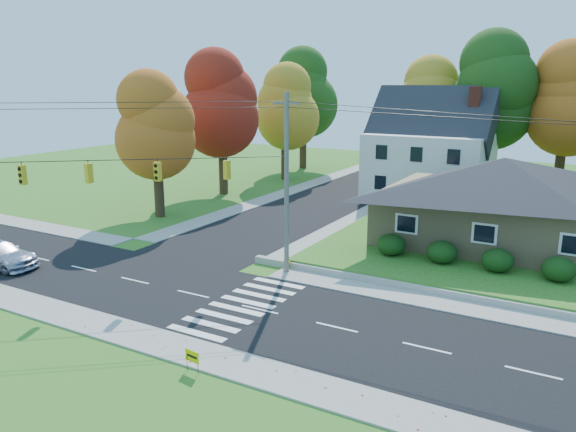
# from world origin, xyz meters

# --- Properties ---
(ground) EXTENTS (120.00, 120.00, 0.00)m
(ground) POSITION_xyz_m (0.00, 0.00, 0.00)
(ground) COLOR #3D7923
(road_main) EXTENTS (90.00, 8.00, 0.02)m
(road_main) POSITION_xyz_m (0.00, 0.00, 0.01)
(road_main) COLOR black
(road_main) RESTS_ON ground
(road_cross) EXTENTS (8.00, 44.00, 0.02)m
(road_cross) POSITION_xyz_m (-8.00, 26.00, 0.01)
(road_cross) COLOR black
(road_cross) RESTS_ON ground
(sidewalk_north) EXTENTS (90.00, 2.00, 0.08)m
(sidewalk_north) POSITION_xyz_m (0.00, 5.00, 0.04)
(sidewalk_north) COLOR #9C9A90
(sidewalk_north) RESTS_ON ground
(sidewalk_south) EXTENTS (90.00, 2.00, 0.08)m
(sidewalk_south) POSITION_xyz_m (0.00, -5.00, 0.04)
(sidewalk_south) COLOR #9C9A90
(sidewalk_south) RESTS_ON ground
(ranch_house) EXTENTS (14.60, 10.60, 5.40)m
(ranch_house) POSITION_xyz_m (8.00, 16.00, 3.27)
(ranch_house) COLOR tan
(ranch_house) RESTS_ON lawn
(colonial_house) EXTENTS (10.40, 8.40, 9.60)m
(colonial_house) POSITION_xyz_m (0.04, 28.00, 4.58)
(colonial_house) COLOR silver
(colonial_house) RESTS_ON lawn
(hedge_row) EXTENTS (10.70, 1.70, 1.27)m
(hedge_row) POSITION_xyz_m (7.50, 9.80, 1.14)
(hedge_row) COLOR #163A10
(hedge_row) RESTS_ON lawn
(traffic_infrastructure) EXTENTS (38.10, 10.66, 10.00)m
(traffic_infrastructure) POSITION_xyz_m (-0.15, 1.35, 5.15)
(traffic_infrastructure) COLOR #666059
(traffic_infrastructure) RESTS_ON ground
(tree_lot_0) EXTENTS (6.72, 6.72, 12.51)m
(tree_lot_0) POSITION_xyz_m (-2.00, 34.00, 8.31)
(tree_lot_0) COLOR #3F2A19
(tree_lot_0) RESTS_ON lawn
(tree_lot_1) EXTENTS (7.84, 7.84, 14.60)m
(tree_lot_1) POSITION_xyz_m (4.00, 33.00, 9.61)
(tree_lot_1) COLOR #3F2A19
(tree_lot_1) RESTS_ON lawn
(tree_lot_2) EXTENTS (7.28, 7.28, 13.56)m
(tree_lot_2) POSITION_xyz_m (10.00, 34.00, 8.96)
(tree_lot_2) COLOR #3F2A19
(tree_lot_2) RESTS_ON lawn
(tree_west_0) EXTENTS (6.16, 6.16, 11.47)m
(tree_west_0) POSITION_xyz_m (-17.00, 12.00, 7.15)
(tree_west_0) COLOR #3F2A19
(tree_west_0) RESTS_ON ground
(tree_west_1) EXTENTS (7.28, 7.28, 13.56)m
(tree_west_1) POSITION_xyz_m (-18.00, 22.00, 8.46)
(tree_west_1) COLOR #3F2A19
(tree_west_1) RESTS_ON ground
(tree_west_2) EXTENTS (6.72, 6.72, 12.51)m
(tree_west_2) POSITION_xyz_m (-17.00, 32.00, 7.81)
(tree_west_2) COLOR #3F2A19
(tree_west_2) RESTS_ON ground
(tree_west_3) EXTENTS (7.84, 7.84, 14.60)m
(tree_west_3) POSITION_xyz_m (-19.00, 40.00, 9.11)
(tree_west_3) COLOR #3F2A19
(tree_west_3) RESTS_ON ground
(white_car) EXTENTS (3.04, 4.58, 1.43)m
(white_car) POSITION_xyz_m (-6.55, 33.36, 0.73)
(white_car) COLOR silver
(white_car) RESTS_ON road_cross
(fire_hydrant) EXTENTS (0.50, 0.39, 0.87)m
(fire_hydrant) POSITION_xyz_m (-1.75, 5.68, 0.42)
(fire_hydrant) COLOR #EFC200
(fire_hydrant) RESTS_ON ground
(yard_sign) EXTENTS (0.69, 0.13, 0.86)m
(yard_sign) POSITION_xyz_m (0.93, -6.14, 0.62)
(yard_sign) COLOR black
(yard_sign) RESTS_ON ground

